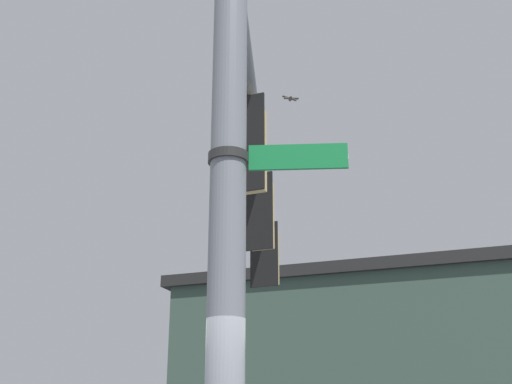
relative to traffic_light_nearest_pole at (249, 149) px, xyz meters
name	(u,v)px	position (x,y,z in m)	size (l,w,h in m)	color
signal_pole	(227,232)	(0.69, -2.11, -1.72)	(0.30, 0.30, 6.39)	slate
mast_arm	(257,147)	(-0.55, 1.64, 0.80)	(0.20, 0.20, 7.90)	slate
traffic_light_nearest_pole	(249,149)	(0.00, 0.00, 0.00)	(0.54, 0.49, 1.31)	black
traffic_light_mid_inner	(260,214)	(-0.77, 2.33, 0.00)	(0.54, 0.49, 1.31)	black
traffic_light_mid_outer	(268,256)	(-1.53, 4.66, 0.00)	(0.54, 0.49, 1.31)	black
street_name_sign	(255,158)	(0.90, -2.04, -1.09)	(1.11, 0.50, 0.22)	#147238
bird_flying	(290,99)	(-1.37, 5.70, 3.82)	(0.35, 0.23, 0.11)	#4C4742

